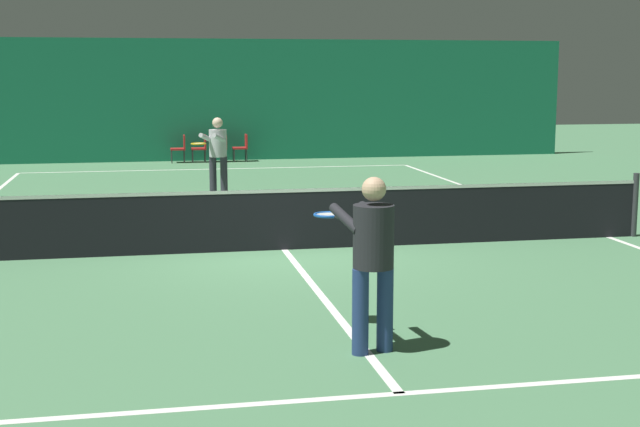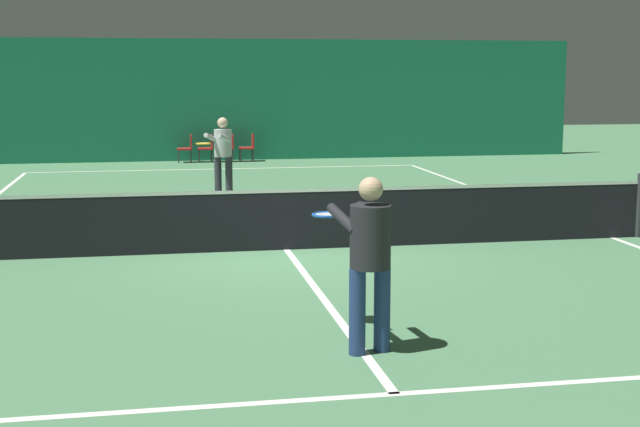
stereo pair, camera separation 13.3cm
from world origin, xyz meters
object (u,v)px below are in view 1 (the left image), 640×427
object	(u,v)px
player_far	(217,150)
courtside_chair_0	(180,147)
tennis_net	(284,217)
courtside_chair_2	(222,146)
courtside_chair_3	(242,146)
player_near	(371,251)
courtside_chair_1	(201,146)

from	to	relation	value
player_far	courtside_chair_0	bearing A→B (deg)	-147.10
tennis_net	courtside_chair_2	distance (m)	13.94
courtside_chair_0	courtside_chair_3	size ratio (longest dim) A/B	1.00
tennis_net	player_far	size ratio (longest dim) A/B	6.94
player_near	courtside_chair_1	world-z (taller)	player_near
courtside_chair_2	courtside_chair_3	distance (m)	0.63
courtside_chair_3	courtside_chair_0	bearing A→B (deg)	-90.00
player_far	courtside_chair_1	xyz separation A→B (m)	(0.10, 7.33, -0.52)
courtside_chair_2	tennis_net	bearing A→B (deg)	-1.00
player_near	courtside_chair_1	bearing A→B (deg)	-12.14
tennis_net	player_near	xyz separation A→B (m)	(0.05, -5.20, 0.51)
tennis_net	courtside_chair_0	bearing A→B (deg)	94.19
tennis_net	player_near	bearing A→B (deg)	-89.49
courtside_chair_1	tennis_net	bearing A→B (deg)	1.60
player_near	courtside_chair_3	bearing A→B (deg)	-15.92
tennis_net	courtside_chair_2	xyz separation A→B (m)	(0.24, 13.94, -0.03)
tennis_net	player_far	distance (m)	6.64
courtside_chair_2	courtside_chair_3	world-z (taller)	same
courtside_chair_0	courtside_chair_1	xyz separation A→B (m)	(0.63, 0.00, 0.00)
player_far	courtside_chair_0	xyz separation A→B (m)	(-0.53, 7.33, -0.52)
courtside_chair_1	courtside_chair_0	bearing A→B (deg)	-90.00
courtside_chair_0	courtside_chair_3	bearing A→B (deg)	90.00
courtside_chair_1	courtside_chair_2	distance (m)	0.63
player_near	player_far	distance (m)	11.82
player_near	player_far	size ratio (longest dim) A/B	1.01
courtside_chair_1	courtside_chair_3	world-z (taller)	same
tennis_net	courtside_chair_3	distance (m)	13.96
tennis_net	courtside_chair_3	size ratio (longest dim) A/B	14.29
tennis_net	courtside_chair_0	size ratio (longest dim) A/B	14.29
player_near	courtside_chair_1	size ratio (longest dim) A/B	2.08
courtside_chair_0	courtside_chair_2	xyz separation A→B (m)	(1.26, 0.00, 0.00)
tennis_net	courtside_chair_3	world-z (taller)	tennis_net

